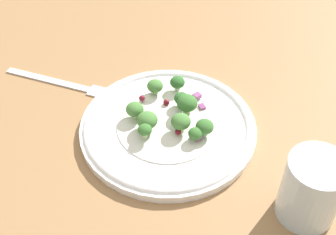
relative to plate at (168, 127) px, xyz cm
name	(u,v)px	position (x,y,z in cm)	size (l,w,h in cm)	color
ground_plane	(163,120)	(2.11, -2.42, -1.86)	(180.00, 180.00, 2.00)	olive
plate	(168,127)	(0.00, 0.00, 0.00)	(25.15, 25.15, 1.70)	white
dressing_pool	(168,125)	(0.00, 0.00, 0.44)	(14.59, 14.59, 0.20)	white
broccoli_floret_0	(181,99)	(-0.01, -4.28, 1.96)	(2.17, 2.17, 2.19)	#8EB77A
broccoli_floret_1	(145,130)	(1.47, 3.95, 2.27)	(1.95, 1.95, 1.97)	#ADD18E
broccoli_floret_2	(177,83)	(2.11, -7.23, 1.99)	(2.28, 2.28, 2.31)	#ADD18E
broccoli_floret_3	(196,134)	(-4.72, 1.03, 1.78)	(2.01, 2.01, 2.03)	#9EC684
broccoli_floret_4	(181,122)	(-2.16, 0.35, 2.28)	(2.73, 2.73, 2.77)	#ADD18E
broccoli_floret_5	(149,121)	(1.86, 2.18, 2.21)	(2.91, 2.91, 2.95)	#8EB77A
broccoli_floret_6	(187,104)	(-1.44, -3.16, 2.52)	(2.98, 2.98, 3.02)	#9EC684
broccoli_floret_7	(155,86)	(4.78, -5.00, 1.91)	(2.43, 2.43, 2.46)	#8EB77A
broccoli_floret_8	(205,127)	(-5.37, -0.52, 1.99)	(2.51, 2.51, 2.54)	#8EB77A
broccoli_floret_9	(135,110)	(4.81, 0.96, 2.08)	(2.56, 2.56, 2.59)	#ADD18E
cranberry_0	(144,132)	(2.07, 3.16, 0.78)	(0.86, 0.86, 0.86)	maroon
cranberry_1	(141,99)	(5.60, -2.21, 1.23)	(0.90, 0.90, 0.90)	maroon
cranberry_2	(141,117)	(3.80, 0.91, 1.10)	(0.78, 0.78, 0.78)	maroon
cranberry_3	(165,102)	(2.31, -3.54, 0.91)	(0.92, 0.92, 0.92)	maroon
cranberry_4	(178,132)	(-2.26, 1.33, 1.24)	(0.88, 0.88, 0.88)	maroon
cranberry_5	(186,120)	(-2.18, -1.44, 1.11)	(0.99, 0.99, 0.99)	maroon
cranberry_6	(144,123)	(2.76, 2.06, 1.27)	(0.79, 0.79, 0.79)	#4C0A14
onion_bit_0	(183,120)	(-1.78, -1.21, 1.02)	(1.23, 1.33, 0.52)	#934C84
onion_bit_1	(197,137)	(-4.89, 0.74, 0.96)	(1.02, 1.31, 0.31)	#843D75
onion_bit_2	(202,107)	(-2.89, -5.33, 0.68)	(0.83, 1.06, 0.45)	#843D75
onion_bit_3	(197,96)	(-1.39, -6.83, 1.07)	(1.08, 0.99, 0.59)	#934C84
fork	(64,83)	(19.54, -1.54, -0.61)	(18.68, 4.21, 0.50)	silver
water_glass	(312,189)	(-21.00, 4.49, 3.60)	(7.10, 7.10, 8.91)	silver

